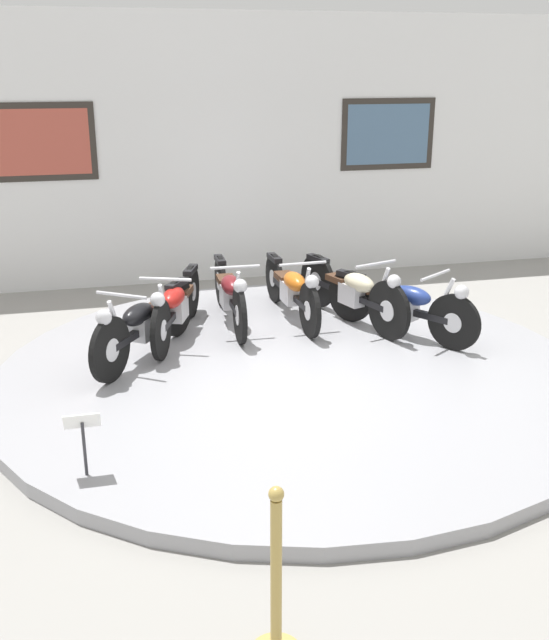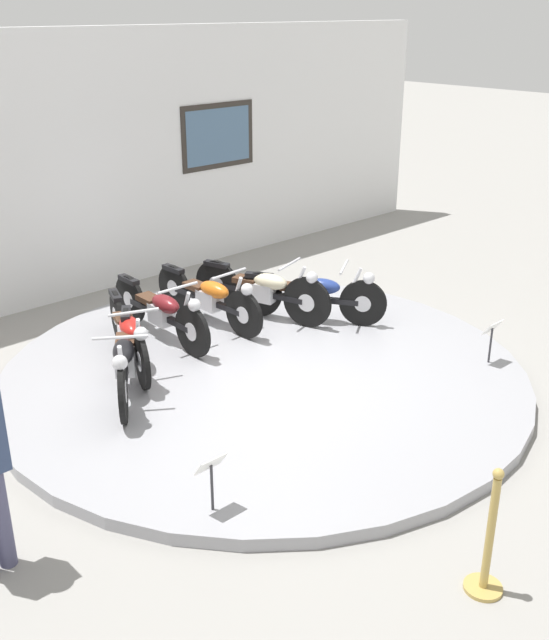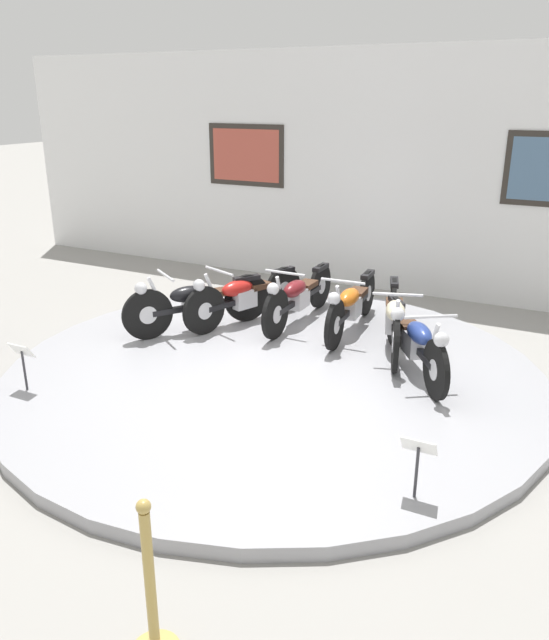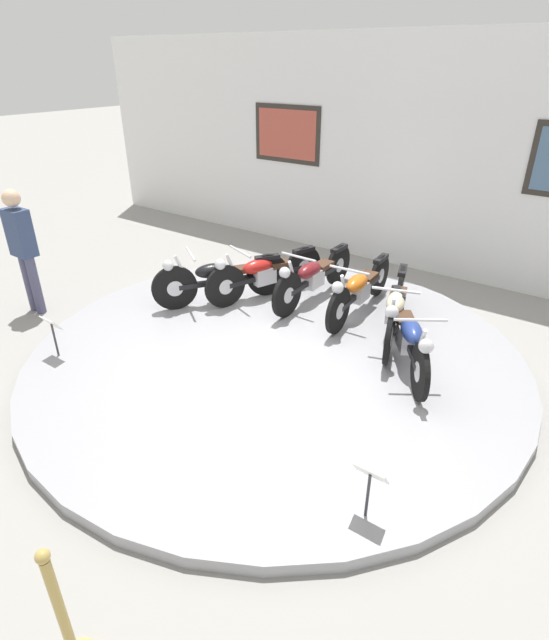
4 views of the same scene
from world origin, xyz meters
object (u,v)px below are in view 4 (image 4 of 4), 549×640
motorcycle_maroon (313,275)px  motorcycle_cream (395,307)px  motorcycle_blue (408,335)px  info_placard_front_centre (370,480)px  visitor_standing (23,245)px  motorcycle_red (264,272)px  motorcycle_orange (359,288)px  motorcycle_black (219,277)px  stanchion_post_right_of_entry (67,630)px  info_placard_front_left (52,328)px

motorcycle_maroon → motorcycle_cream: size_ratio=1.03×
motorcycle_blue → info_placard_front_centre: size_ratio=3.24×
motorcycle_cream → visitor_standing: 5.01m
motorcycle_blue → motorcycle_cream: bearing=126.2°
motorcycle_red → motorcycle_orange: size_ratio=0.95×
visitor_standing → info_placard_front_centre: bearing=-6.8°
motorcycle_black → motorcycle_maroon: bearing=38.7°
motorcycle_orange → motorcycle_red: bearing=-167.7°
motorcycle_maroon → info_placard_front_centre: size_ratio=3.85×
motorcycle_maroon → motorcycle_cream: bearing=-12.3°
motorcycle_red → stanchion_post_right_of_entry: size_ratio=1.81×
info_placard_front_left → visitor_standing: size_ratio=0.29×
info_placard_front_left → stanchion_post_right_of_entry: stanchion_post_right_of_entry is taller
motorcycle_black → visitor_standing: size_ratio=0.96×
motorcycle_blue → visitor_standing: 5.18m
stanchion_post_right_of_entry → motorcycle_orange: bearing=97.8°
motorcycle_cream → motorcycle_black: bearing=-167.7°
motorcycle_black → info_placard_front_left: (-0.60, -2.22, -0.01)m
motorcycle_red → stanchion_post_right_of_entry: 5.09m
stanchion_post_right_of_entry → info_placard_front_left: bearing=147.8°
info_placard_front_centre → motorcycle_orange: bearing=118.2°
motorcycle_red → motorcycle_orange: 1.41m
motorcycle_maroon → stanchion_post_right_of_entry: 5.15m
motorcycle_orange → info_placard_front_left: (-2.36, -3.04, -0.00)m
motorcycle_orange → visitor_standing: size_ratio=1.12×
info_placard_front_left → visitor_standing: bearing=156.6°
motorcycle_cream → motorcycle_red: bearing=-180.0°
motorcycle_cream → info_placard_front_centre: (0.99, -2.74, -0.02)m
motorcycle_black → motorcycle_cream: (2.41, 0.53, 0.01)m
info_placard_front_left → motorcycle_red: bearing=70.2°
motorcycle_red → visitor_standing: bearing=-140.2°
info_placard_front_left → stanchion_post_right_of_entry: bearing=-32.2°
motorcycle_red → motorcycle_maroon: (0.65, 0.30, 0.00)m
info_placard_front_left → info_placard_front_centre: bearing=0.0°
motorcycle_cream → visitor_standing: (-4.52, -2.09, 0.48)m
info_placard_front_centre → visitor_standing: size_ratio=0.29×
motorcycle_red → motorcycle_cream: motorcycle_cream is taller
motorcycle_blue → stanchion_post_right_of_entry: bearing=-94.9°
motorcycle_orange → motorcycle_cream: (0.64, -0.30, 0.02)m
motorcycle_black → motorcycle_blue: 2.79m
motorcycle_maroon → motorcycle_cream: motorcycle_cream is taller
info_placard_front_centre → visitor_standing: 5.57m
info_placard_front_left → motorcycle_cream: bearing=42.4°
motorcycle_cream → stanchion_post_right_of_entry: size_ratio=1.88×
motorcycle_maroon → visitor_standing: size_ratio=1.13×
motorcycle_maroon → motorcycle_cream: (1.37, -0.30, 0.01)m
motorcycle_orange → stanchion_post_right_of_entry: bearing=-82.2°
motorcycle_red → motorcycle_orange: (1.38, 0.30, -0.00)m
info_placard_front_centre → info_placard_front_left: bearing=180.0°
stanchion_post_right_of_entry → motorcycle_red: bearing=113.8°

